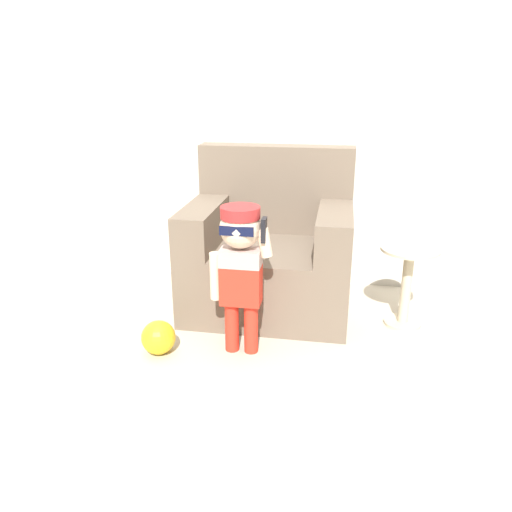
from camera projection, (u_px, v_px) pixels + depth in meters
The scene contains 6 objects.
ground_plane at pixel (243, 319), 3.30m from camera, with size 10.00×10.00×0.00m, color #BCB29E.
wall_back at pixel (262, 108), 3.56m from camera, with size 10.00×0.05×2.60m.
armchair at pixel (270, 254), 3.39m from camera, with size 1.08×0.85×1.07m.
person_child at pixel (240, 258), 2.73m from camera, with size 0.36×0.27×0.87m.
side_table at pixel (407, 279), 3.14m from camera, with size 0.36×0.36×0.52m.
toy_ball at pixel (158, 337), 2.87m from camera, with size 0.20×0.20×0.20m.
Camera 1 is at (0.59, -2.90, 1.53)m, focal length 35.00 mm.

